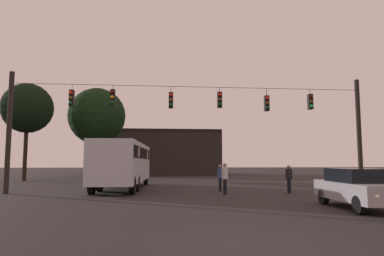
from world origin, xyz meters
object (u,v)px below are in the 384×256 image
(car_near_right, at_px, (359,188))
(pedestrian_crossing_right, at_px, (220,176))
(tree_left_silhouette, at_px, (27,108))
(tree_behind_building, at_px, (97,116))
(city_bus, at_px, (124,161))
(pedestrian_crossing_left, at_px, (289,177))
(pedestrian_crossing_center, at_px, (225,177))

(car_near_right, height_order, pedestrian_crossing_right, pedestrian_crossing_right)
(tree_left_silhouette, bearing_deg, pedestrian_crossing_right, -38.45)
(pedestrian_crossing_right, relative_size, tree_behind_building, 0.16)
(city_bus, relative_size, tree_left_silhouette, 1.18)
(pedestrian_crossing_right, bearing_deg, pedestrian_crossing_left, -25.67)
(tree_behind_building, bearing_deg, pedestrian_crossing_center, -61.63)
(city_bus, xyz_separation_m, tree_left_silhouette, (-10.46, 10.63, 5.10))
(pedestrian_crossing_left, bearing_deg, pedestrian_crossing_center, -173.25)
(city_bus, xyz_separation_m, tree_behind_building, (-4.59, 14.80, 4.96))
(pedestrian_crossing_center, bearing_deg, car_near_right, -56.61)
(pedestrian_crossing_left, xyz_separation_m, tree_left_silhouette, (-20.22, 14.90, 6.06))
(car_near_right, relative_size, pedestrian_crossing_center, 2.57)
(car_near_right, xyz_separation_m, tree_behind_building, (-14.57, 25.63, 6.03))
(city_bus, xyz_separation_m, pedestrian_crossing_left, (9.76, -4.27, -0.97))
(pedestrian_crossing_left, distance_m, tree_left_silhouette, 25.84)
(car_near_right, height_order, tree_left_silhouette, tree_left_silhouette)
(city_bus, distance_m, pedestrian_crossing_left, 10.70)
(tree_left_silhouette, bearing_deg, tree_behind_building, 35.35)
(pedestrian_crossing_center, height_order, tree_behind_building, tree_behind_building)
(city_bus, bearing_deg, pedestrian_crossing_right, -22.35)
(city_bus, height_order, pedestrian_crossing_right, city_bus)
(tree_left_silhouette, xyz_separation_m, tree_behind_building, (5.87, 4.16, -0.14))
(pedestrian_crossing_left, xyz_separation_m, pedestrian_crossing_center, (-3.81, -0.45, 0.08))
(pedestrian_crossing_right, height_order, tree_behind_building, tree_behind_building)
(car_near_right, bearing_deg, tree_left_silhouette, 133.60)
(pedestrian_crossing_center, relative_size, tree_behind_building, 0.17)
(pedestrian_crossing_right, relative_size, tree_left_silhouette, 0.17)
(city_bus, height_order, tree_left_silhouette, tree_left_silhouette)
(car_near_right, xyz_separation_m, pedestrian_crossing_right, (-3.90, 8.33, 0.12))
(pedestrian_crossing_left, xyz_separation_m, pedestrian_crossing_right, (-3.68, 1.77, 0.02))
(car_near_right, bearing_deg, tree_behind_building, 119.62)
(city_bus, relative_size, car_near_right, 2.52)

